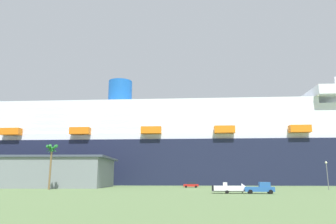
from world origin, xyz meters
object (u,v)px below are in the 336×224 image
(pickup_truck, at_px, (261,188))
(street_lamp, at_px, (327,171))
(small_boat_on_trailer, at_px, (232,188))
(parked_car_red_hatchback, at_px, (191,185))
(cruise_ship, at_px, (189,149))
(palm_tree, at_px, (52,152))

(pickup_truck, xyz_separation_m, street_lamp, (22.70, 16.81, 3.62))
(small_boat_on_trailer, xyz_separation_m, parked_car_red_hatchback, (-4.04, 36.10, -0.13))
(cruise_ship, bearing_deg, street_lamp, -64.66)
(street_lamp, bearing_deg, pickup_truck, -143.47)
(cruise_ship, xyz_separation_m, parked_car_red_hatchback, (-3.65, -39.82, -14.44))
(cruise_ship, xyz_separation_m, pickup_truck, (5.75, -76.87, -14.23))
(parked_car_red_hatchback, bearing_deg, pickup_truck, -75.77)
(palm_tree, bearing_deg, cruise_ship, 52.29)
(cruise_ship, distance_m, small_boat_on_trailer, 77.26)
(street_lamp, relative_size, parked_car_red_hatchback, 1.51)
(palm_tree, xyz_separation_m, parked_car_red_hatchback, (38.39, 14.56, -8.70))
(small_boat_on_trailer, xyz_separation_m, palm_tree, (-42.43, 21.54, 8.57))
(parked_car_red_hatchback, bearing_deg, palm_tree, -159.23)
(cruise_ship, distance_m, palm_tree, 68.98)
(palm_tree, xyz_separation_m, street_lamp, (70.49, -5.68, -4.87))
(pickup_truck, height_order, parked_car_red_hatchback, pickup_truck)
(cruise_ship, xyz_separation_m, street_lamp, (28.45, -60.06, -10.61))
(small_boat_on_trailer, height_order, street_lamp, street_lamp)
(pickup_truck, height_order, palm_tree, palm_tree)
(cruise_ship, relative_size, small_boat_on_trailer, 31.77)
(cruise_ship, height_order, parked_car_red_hatchback, cruise_ship)
(cruise_ship, xyz_separation_m, palm_tree, (-42.04, -54.38, -5.74))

